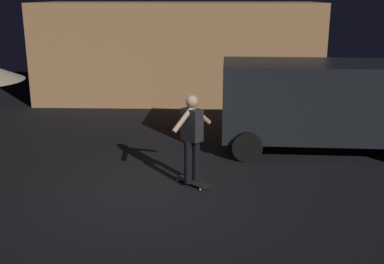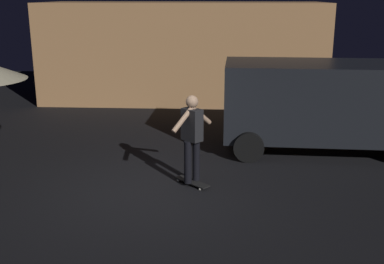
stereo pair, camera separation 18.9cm
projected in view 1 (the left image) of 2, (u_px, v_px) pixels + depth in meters
The scene contains 5 objects.
ground_plane at pixel (147, 193), 8.75m from camera, with size 28.00×28.00×0.00m, color black.
low_building at pixel (178, 52), 16.24m from camera, with size 9.27×3.19×3.25m.
parked_van at pixel (324, 101), 10.92m from camera, with size 4.68×2.36×2.03m.
skateboard_ridden at pixel (192, 182), 9.11m from camera, with size 0.71×0.67×0.07m.
skater at pixel (192, 133), 8.84m from camera, with size 0.73×0.79×1.67m.
Camera 1 is at (1.11, -8.06, 3.50)m, focal length 44.69 mm.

